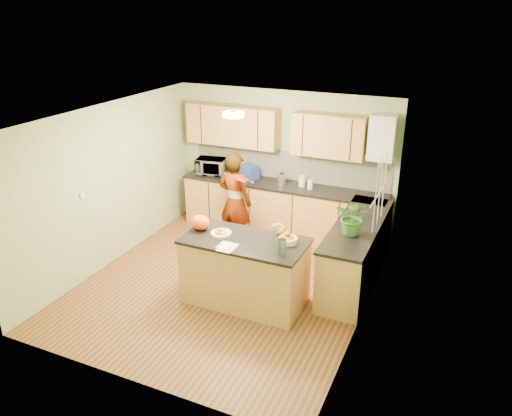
% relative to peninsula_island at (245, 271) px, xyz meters
% --- Properties ---
extents(floor, '(4.50, 4.50, 0.00)m').
position_rel_peninsula_island_xyz_m(floor, '(-0.44, 0.30, -0.47)').
color(floor, '#512F17').
rests_on(floor, ground).
extents(ceiling, '(4.00, 4.50, 0.02)m').
position_rel_peninsula_island_xyz_m(ceiling, '(-0.44, 0.30, 2.03)').
color(ceiling, white).
rests_on(ceiling, wall_back).
extents(wall_back, '(4.00, 0.02, 2.50)m').
position_rel_peninsula_island_xyz_m(wall_back, '(-0.44, 2.55, 0.78)').
color(wall_back, '#8FA777').
rests_on(wall_back, floor).
extents(wall_front, '(4.00, 0.02, 2.50)m').
position_rel_peninsula_island_xyz_m(wall_front, '(-0.44, -1.95, 0.78)').
color(wall_front, '#8FA777').
rests_on(wall_front, floor).
extents(wall_left, '(0.02, 4.50, 2.50)m').
position_rel_peninsula_island_xyz_m(wall_left, '(-2.44, 0.30, 0.78)').
color(wall_left, '#8FA777').
rests_on(wall_left, floor).
extents(wall_right, '(0.02, 4.50, 2.50)m').
position_rel_peninsula_island_xyz_m(wall_right, '(1.56, 0.30, 0.78)').
color(wall_right, '#8FA777').
rests_on(wall_right, floor).
extents(back_counter, '(3.64, 0.62, 0.94)m').
position_rel_peninsula_island_xyz_m(back_counter, '(-0.34, 2.25, -0.00)').
color(back_counter, '#A97243').
rests_on(back_counter, floor).
extents(right_counter, '(0.62, 2.24, 0.94)m').
position_rel_peninsula_island_xyz_m(right_counter, '(1.26, 1.15, -0.00)').
color(right_counter, '#A97243').
rests_on(right_counter, floor).
extents(splashback, '(3.60, 0.02, 0.52)m').
position_rel_peninsula_island_xyz_m(splashback, '(-0.34, 2.54, 0.73)').
color(splashback, beige).
rests_on(splashback, back_counter).
extents(upper_cabinets, '(3.20, 0.34, 0.70)m').
position_rel_peninsula_island_xyz_m(upper_cabinets, '(-0.61, 2.38, 1.38)').
color(upper_cabinets, '#A97243').
rests_on(upper_cabinets, wall_back).
extents(boiler, '(0.40, 0.30, 0.86)m').
position_rel_peninsula_island_xyz_m(boiler, '(1.26, 2.39, 1.42)').
color(boiler, silver).
rests_on(boiler, wall_back).
extents(window_right, '(0.01, 1.30, 1.05)m').
position_rel_peninsula_island_xyz_m(window_right, '(1.55, 0.90, 1.08)').
color(window_right, silver).
rests_on(window_right, wall_right).
extents(light_switch, '(0.02, 0.09, 0.09)m').
position_rel_peninsula_island_xyz_m(light_switch, '(-2.42, -0.30, 0.83)').
color(light_switch, silver).
rests_on(light_switch, wall_left).
extents(ceiling_lamp, '(0.30, 0.30, 0.07)m').
position_rel_peninsula_island_xyz_m(ceiling_lamp, '(-0.44, 0.60, 1.99)').
color(ceiling_lamp, '#FFEABF').
rests_on(ceiling_lamp, ceiling).
extents(peninsula_island, '(1.65, 0.85, 0.95)m').
position_rel_peninsula_island_xyz_m(peninsula_island, '(0.00, 0.00, 0.00)').
color(peninsula_island, '#A97243').
rests_on(peninsula_island, floor).
extents(fruit_dish, '(0.28, 0.28, 0.10)m').
position_rel_peninsula_island_xyz_m(fruit_dish, '(-0.35, 0.00, 0.51)').
color(fruit_dish, beige).
rests_on(fruit_dish, peninsula_island).
extents(orange_bowl, '(0.26, 0.26, 0.15)m').
position_rel_peninsula_island_xyz_m(orange_bowl, '(0.55, 0.15, 0.54)').
color(orange_bowl, beige).
rests_on(orange_bowl, peninsula_island).
extents(flower_vase, '(0.24, 0.24, 0.44)m').
position_rel_peninsula_island_xyz_m(flower_vase, '(0.60, -0.18, 0.77)').
color(flower_vase, silver).
rests_on(flower_vase, peninsula_island).
extents(orange_bag, '(0.33, 0.30, 0.21)m').
position_rel_peninsula_island_xyz_m(orange_bag, '(-0.70, 0.05, 0.58)').
color(orange_bag, '#FF4D15').
rests_on(orange_bag, peninsula_island).
extents(papers, '(0.20, 0.28, 0.01)m').
position_rel_peninsula_island_xyz_m(papers, '(-0.10, -0.30, 0.48)').
color(papers, silver).
rests_on(papers, peninsula_island).
extents(violinist, '(0.67, 0.49, 1.67)m').
position_rel_peninsula_island_xyz_m(violinist, '(-0.84, 1.41, 0.36)').
color(violinist, '#EAAA8F').
rests_on(violinist, floor).
extents(violin, '(0.56, 0.49, 0.14)m').
position_rel_peninsula_island_xyz_m(violin, '(-0.64, 1.19, 0.86)').
color(violin, '#4D0E04').
rests_on(violin, violinist).
extents(microwave, '(0.58, 0.44, 0.29)m').
position_rel_peninsula_island_xyz_m(microwave, '(-1.73, 2.24, 0.61)').
color(microwave, silver).
rests_on(microwave, back_counter).
extents(blue_box, '(0.36, 0.32, 0.24)m').
position_rel_peninsula_island_xyz_m(blue_box, '(-0.99, 2.29, 0.59)').
color(blue_box, navy).
rests_on(blue_box, back_counter).
extents(kettle, '(0.14, 0.14, 0.27)m').
position_rel_peninsula_island_xyz_m(kettle, '(-0.34, 2.22, 0.57)').
color(kettle, silver).
rests_on(kettle, back_counter).
extents(jar_cream, '(0.14, 0.14, 0.18)m').
position_rel_peninsula_island_xyz_m(jar_cream, '(0.01, 2.30, 0.56)').
color(jar_cream, beige).
rests_on(jar_cream, back_counter).
extents(jar_white, '(0.13, 0.13, 0.15)m').
position_rel_peninsula_island_xyz_m(jar_white, '(0.17, 2.23, 0.54)').
color(jar_white, silver).
rests_on(jar_white, back_counter).
extents(potted_plant, '(0.48, 0.42, 0.51)m').
position_rel_peninsula_island_xyz_m(potted_plant, '(1.26, 0.76, 0.72)').
color(potted_plant, '#307226').
rests_on(potted_plant, right_counter).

